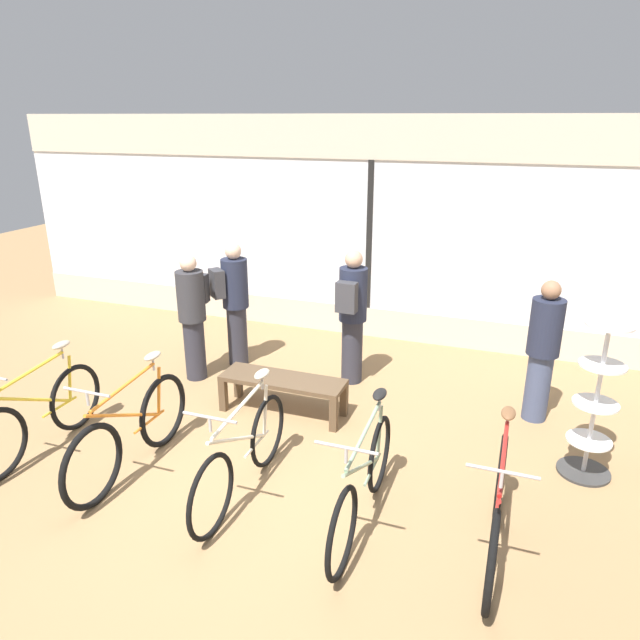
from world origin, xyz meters
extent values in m
plane|color=#99754C|center=(0.00, 0.00, 0.00)|extent=(24.00, 24.00, 0.00)
cube|color=beige|center=(0.00, 3.93, 0.23)|extent=(12.00, 0.08, 0.45)
cube|color=white|center=(0.00, 3.93, 1.52)|extent=(12.00, 0.04, 2.15)
cube|color=beige|center=(0.00, 3.93, 2.90)|extent=(12.00, 0.08, 0.60)
cube|color=black|center=(0.00, 3.90, 1.52)|extent=(0.08, 0.02, 2.15)
torus|color=black|center=(-2.18, 0.22, 0.35)|extent=(0.05, 0.71, 0.71)
cylinder|color=gold|center=(-2.18, -0.33, 0.59)|extent=(0.03, 0.94, 0.51)
cylinder|color=gold|center=(-2.18, 0.18, 0.59)|extent=(0.03, 0.11, 0.49)
cylinder|color=gold|center=(-2.18, -0.30, 0.87)|extent=(0.03, 0.87, 0.10)
cylinder|color=gold|center=(-2.18, -0.01, 0.35)|extent=(0.03, 0.45, 0.03)
cylinder|color=#B2B2B7|center=(-2.18, 0.14, 0.90)|extent=(0.02, 0.02, 0.14)
ellipsoid|color=#B2A893|center=(-2.18, 0.14, 0.98)|extent=(0.11, 0.22, 0.06)
torus|color=black|center=(-1.11, 0.26, 0.37)|extent=(0.06, 0.74, 0.74)
torus|color=black|center=(-1.11, -0.77, 0.37)|extent=(0.06, 0.74, 0.74)
cylinder|color=orange|center=(-1.11, -0.30, 0.61)|extent=(0.03, 0.96, 0.51)
cylinder|color=orange|center=(-1.11, 0.22, 0.61)|extent=(0.03, 0.11, 0.49)
cylinder|color=orange|center=(-1.11, -0.27, 0.89)|extent=(0.03, 0.89, 0.10)
cylinder|color=orange|center=(-1.11, 0.03, 0.37)|extent=(0.03, 0.47, 0.03)
cylinder|color=#B2B2B7|center=(-1.11, 0.18, 0.92)|extent=(0.02, 0.02, 0.14)
ellipsoid|color=#B2A893|center=(-1.11, 0.18, 1.00)|extent=(0.11, 0.22, 0.06)
cylinder|color=#B2B2B7|center=(-1.11, -0.71, 0.98)|extent=(0.02, 0.02, 0.12)
cylinder|color=#ADADB2|center=(-1.11, -0.71, 1.04)|extent=(0.46, 0.02, 0.02)
torus|color=black|center=(0.02, 0.30, 0.35)|extent=(0.04, 0.69, 0.69)
torus|color=black|center=(0.02, -0.76, 0.35)|extent=(0.04, 0.69, 0.69)
cylinder|color=beige|center=(0.02, -0.27, 0.59)|extent=(0.03, 0.99, 0.51)
cylinder|color=beige|center=(0.02, 0.26, 0.59)|extent=(0.03, 0.11, 0.49)
cylinder|color=beige|center=(0.02, -0.24, 0.86)|extent=(0.03, 0.92, 0.10)
cylinder|color=beige|center=(0.02, 0.06, 0.35)|extent=(0.03, 0.48, 0.03)
cylinder|color=#B2B2B7|center=(0.02, 0.22, 0.90)|extent=(0.02, 0.02, 0.14)
ellipsoid|color=#B2A893|center=(0.02, 0.22, 0.98)|extent=(0.11, 0.22, 0.06)
cylinder|color=#B2B2B7|center=(0.02, -0.70, 0.96)|extent=(0.02, 0.02, 0.12)
cylinder|color=#ADADB2|center=(0.02, -0.70, 1.02)|extent=(0.46, 0.02, 0.02)
torus|color=black|center=(1.12, 0.29, 0.34)|extent=(0.04, 0.68, 0.68)
torus|color=black|center=(1.12, -0.79, 0.34)|extent=(0.04, 0.68, 0.68)
cylinder|color=gray|center=(1.12, -0.29, 0.58)|extent=(0.03, 1.01, 0.51)
cylinder|color=gray|center=(1.12, 0.25, 0.58)|extent=(0.03, 0.11, 0.49)
cylinder|color=gray|center=(1.12, -0.26, 0.86)|extent=(0.03, 0.94, 0.10)
cylinder|color=gray|center=(1.12, 0.04, 0.34)|extent=(0.03, 0.49, 0.03)
cylinder|color=#B2B2B7|center=(1.12, 0.21, 0.89)|extent=(0.02, 0.02, 0.14)
ellipsoid|color=black|center=(1.12, 0.21, 0.97)|extent=(0.11, 0.22, 0.06)
cylinder|color=#B2B2B7|center=(1.12, -0.73, 0.95)|extent=(0.02, 0.02, 0.12)
cylinder|color=#ADADB2|center=(1.12, -0.73, 1.01)|extent=(0.46, 0.02, 0.02)
torus|color=black|center=(2.15, 0.30, 0.35)|extent=(0.05, 0.70, 0.70)
torus|color=black|center=(2.15, -0.73, 0.35)|extent=(0.05, 0.70, 0.70)
cylinder|color=red|center=(2.15, -0.26, 0.59)|extent=(0.03, 0.96, 0.51)
cylinder|color=red|center=(2.15, 0.26, 0.59)|extent=(0.03, 0.11, 0.49)
cylinder|color=red|center=(2.15, -0.23, 0.87)|extent=(0.03, 0.89, 0.10)
cylinder|color=red|center=(2.15, 0.06, 0.35)|extent=(0.03, 0.46, 0.03)
cylinder|color=#B2B2B7|center=(2.15, 0.22, 0.90)|extent=(0.02, 0.02, 0.14)
ellipsoid|color=brown|center=(2.15, 0.22, 0.98)|extent=(0.11, 0.22, 0.06)
cylinder|color=#B2B2B7|center=(2.15, -0.67, 0.96)|extent=(0.02, 0.02, 0.12)
cylinder|color=#ADADB2|center=(2.15, -0.67, 1.02)|extent=(0.46, 0.02, 0.02)
cylinder|color=#333333|center=(2.88, 1.15, 0.01)|extent=(0.48, 0.48, 0.03)
cylinder|color=silver|center=(2.88, 1.15, 0.79)|extent=(0.04, 0.04, 1.59)
cylinder|color=white|center=(2.88, 1.15, 0.35)|extent=(0.40, 0.40, 0.02)
cylinder|color=white|center=(2.88, 1.15, 0.73)|extent=(0.40, 0.40, 0.02)
cylinder|color=white|center=(2.88, 1.15, 1.11)|extent=(0.40, 0.40, 0.02)
cylinder|color=white|center=(2.88, 1.15, 1.49)|extent=(0.40, 0.40, 0.02)
cube|color=brown|center=(-0.23, 1.25, 0.41)|extent=(1.40, 0.44, 0.05)
cube|color=brown|center=(-0.89, 1.07, 0.19)|extent=(0.08, 0.08, 0.38)
cube|color=brown|center=(0.43, 1.07, 0.19)|extent=(0.08, 0.08, 0.38)
cube|color=brown|center=(-0.89, 1.43, 0.19)|extent=(0.08, 0.08, 0.38)
cube|color=brown|center=(0.43, 1.43, 0.19)|extent=(0.08, 0.08, 0.38)
cylinder|color=#2D2D38|center=(-1.35, 2.31, 0.40)|extent=(0.37, 0.37, 0.81)
cylinder|color=#23283D|center=(-1.35, 2.31, 1.13)|extent=(0.48, 0.48, 0.64)
sphere|color=beige|center=(-1.35, 2.31, 1.55)|extent=(0.21, 0.21, 0.21)
cube|color=#38383D|center=(-1.51, 2.12, 1.16)|extent=(0.27, 0.26, 0.36)
cylinder|color=#424C6B|center=(2.43, 2.09, 0.39)|extent=(0.30, 0.30, 0.77)
cylinder|color=#23283D|center=(2.43, 2.09, 1.08)|extent=(0.39, 0.39, 0.61)
sphere|color=#9E7051|center=(2.43, 2.09, 1.48)|extent=(0.20, 0.20, 0.20)
cylinder|color=#2D2D38|center=(-1.65, 1.72, 0.39)|extent=(0.29, 0.29, 0.78)
cylinder|color=#333338|center=(-1.65, 1.72, 1.10)|extent=(0.38, 0.38, 0.62)
sphere|color=beige|center=(-1.65, 1.72, 1.51)|extent=(0.20, 0.20, 0.20)
cube|color=#38383D|center=(-1.68, 1.96, 1.13)|extent=(0.26, 0.17, 0.36)
cylinder|color=#2D2D38|center=(0.25, 2.31, 0.41)|extent=(0.27, 0.27, 0.82)
cylinder|color=#23283D|center=(0.25, 2.31, 1.15)|extent=(0.35, 0.35, 0.65)
sphere|color=tan|center=(0.25, 2.31, 1.58)|extent=(0.21, 0.21, 0.21)
cube|color=#38383D|center=(0.24, 2.07, 1.18)|extent=(0.24, 0.15, 0.36)
camera|label=1|loc=(2.11, -3.99, 3.17)|focal=32.00mm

